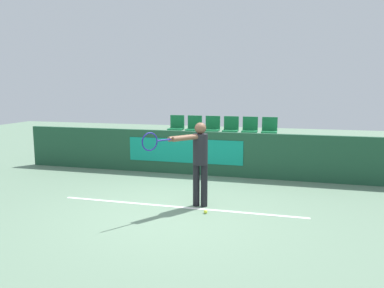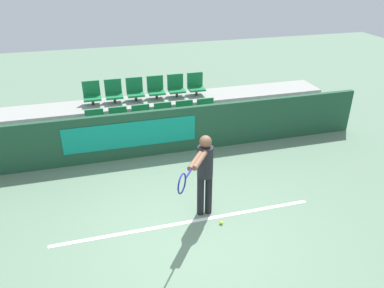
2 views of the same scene
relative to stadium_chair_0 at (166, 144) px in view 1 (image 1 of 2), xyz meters
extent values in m
plane|color=slate|center=(1.42, -3.74, -0.68)|extent=(30.00, 30.00, 0.00)
cube|color=white|center=(1.42, -3.42, -0.68)|extent=(4.86, 0.08, 0.01)
cube|color=#1E4C33|center=(1.42, -0.70, -0.11)|extent=(10.55, 0.12, 1.15)
cube|color=#0F937A|center=(0.77, -0.77, -0.05)|extent=(3.08, 0.02, 0.63)
cube|color=#9E9E99|center=(1.42, -0.12, -0.48)|extent=(10.15, 1.00, 0.41)
cube|color=#9E9E99|center=(1.42, 0.88, -0.27)|extent=(10.15, 1.00, 0.81)
cylinder|color=#333333|center=(0.00, -0.07, -0.20)|extent=(0.07, 0.07, 0.16)
cube|color=#197A42|center=(0.00, -0.07, -0.09)|extent=(0.45, 0.37, 0.05)
cube|color=#197A42|center=(0.00, 0.09, 0.13)|extent=(0.45, 0.04, 0.40)
cylinder|color=#333333|center=(0.57, -0.07, -0.20)|extent=(0.07, 0.07, 0.16)
cube|color=#197A42|center=(0.57, -0.07, -0.09)|extent=(0.45, 0.37, 0.05)
cube|color=#197A42|center=(0.57, 0.09, 0.13)|extent=(0.45, 0.04, 0.40)
cylinder|color=#333333|center=(1.14, -0.07, -0.20)|extent=(0.07, 0.07, 0.16)
cube|color=#197A42|center=(1.14, -0.07, -0.09)|extent=(0.45, 0.37, 0.05)
cube|color=#197A42|center=(1.14, 0.09, 0.13)|extent=(0.45, 0.04, 0.40)
cylinder|color=#333333|center=(1.70, -0.07, -0.20)|extent=(0.07, 0.07, 0.16)
cube|color=#197A42|center=(1.70, -0.07, -0.09)|extent=(0.45, 0.37, 0.05)
cube|color=#197A42|center=(1.70, 0.09, 0.13)|extent=(0.45, 0.04, 0.40)
cylinder|color=#333333|center=(2.27, -0.07, -0.20)|extent=(0.07, 0.07, 0.16)
cube|color=#197A42|center=(2.27, -0.07, -0.09)|extent=(0.45, 0.37, 0.05)
cube|color=#197A42|center=(2.27, 0.09, 0.13)|extent=(0.45, 0.04, 0.40)
cylinder|color=#333333|center=(2.84, -0.07, -0.20)|extent=(0.07, 0.07, 0.16)
cube|color=#197A42|center=(2.84, -0.07, -0.09)|extent=(0.45, 0.37, 0.05)
cube|color=#197A42|center=(2.84, 0.09, 0.13)|extent=(0.45, 0.04, 0.40)
cylinder|color=#333333|center=(0.00, 0.93, 0.21)|extent=(0.07, 0.07, 0.16)
cube|color=#197A42|center=(0.00, 0.93, 0.31)|extent=(0.45, 0.37, 0.05)
cube|color=#197A42|center=(0.00, 1.09, 0.54)|extent=(0.45, 0.04, 0.40)
cylinder|color=#333333|center=(0.57, 0.93, 0.21)|extent=(0.07, 0.07, 0.16)
cube|color=#197A42|center=(0.57, 0.93, 0.31)|extent=(0.45, 0.37, 0.05)
cube|color=#197A42|center=(0.57, 1.09, 0.54)|extent=(0.45, 0.04, 0.40)
cylinder|color=#333333|center=(1.14, 0.93, 0.21)|extent=(0.07, 0.07, 0.16)
cube|color=#197A42|center=(1.14, 0.93, 0.31)|extent=(0.45, 0.37, 0.05)
cube|color=#197A42|center=(1.14, 1.09, 0.54)|extent=(0.45, 0.04, 0.40)
cylinder|color=#333333|center=(1.70, 0.93, 0.21)|extent=(0.07, 0.07, 0.16)
cube|color=#197A42|center=(1.70, 0.93, 0.31)|extent=(0.45, 0.37, 0.05)
cube|color=#197A42|center=(1.70, 1.09, 0.54)|extent=(0.45, 0.04, 0.40)
cylinder|color=#333333|center=(2.27, 0.93, 0.21)|extent=(0.07, 0.07, 0.16)
cube|color=#197A42|center=(2.27, 0.93, 0.31)|extent=(0.45, 0.37, 0.05)
cube|color=#197A42|center=(2.27, 1.09, 0.54)|extent=(0.45, 0.04, 0.40)
cylinder|color=#333333|center=(2.84, 0.93, 0.21)|extent=(0.07, 0.07, 0.16)
cube|color=#197A42|center=(2.84, 0.93, 0.31)|extent=(0.45, 0.37, 0.05)
cube|color=#197A42|center=(2.84, 1.09, 0.54)|extent=(0.45, 0.04, 0.40)
cylinder|color=black|center=(1.72, -3.24, -0.27)|extent=(0.13, 0.13, 0.83)
cylinder|color=black|center=(1.88, -3.24, -0.27)|extent=(0.13, 0.13, 0.83)
cylinder|color=black|center=(1.80, -3.24, 0.44)|extent=(0.28, 0.28, 0.59)
sphere|color=brown|center=(1.80, -3.24, 0.84)|extent=(0.22, 0.22, 0.22)
cylinder|color=brown|center=(1.52, -3.58, 0.69)|extent=(0.39, 0.51, 0.09)
cylinder|color=brown|center=(1.60, -3.58, 0.69)|extent=(0.39, 0.51, 0.09)
cylinder|color=navy|center=(1.32, -3.93, 0.69)|extent=(0.19, 0.26, 0.03)
torus|color=navy|center=(1.15, -4.18, 0.69)|extent=(0.20, 0.28, 0.32)
sphere|color=#CCDB33|center=(2.00, -3.64, -0.65)|extent=(0.07, 0.07, 0.07)
camera|label=1|loc=(3.47, -10.05, 1.62)|focal=35.00mm
camera|label=2|loc=(0.06, -8.68, 3.75)|focal=35.00mm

